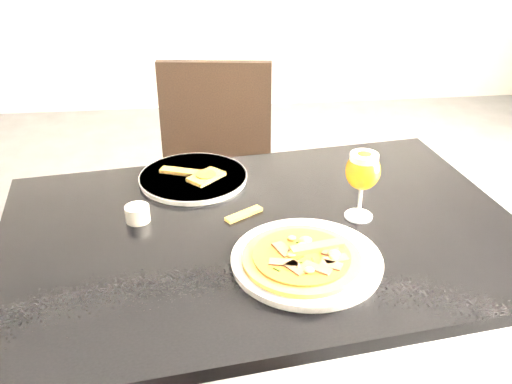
{
  "coord_description": "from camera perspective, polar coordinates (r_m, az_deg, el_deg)",
  "views": [
    {
      "loc": [
        -0.03,
        -1.01,
        1.46
      ],
      "look_at": [
        0.09,
        0.13,
        0.83
      ],
      "focal_mm": 40.0,
      "sensor_mm": 36.0,
      "label": 1
    }
  ],
  "objects": [
    {
      "name": "chair_far",
      "position": [
        2.05,
        -4.15,
        0.87
      ],
      "size": [
        0.47,
        0.47,
        0.91
      ],
      "rotation": [
        0.0,
        0.0,
        -0.13
      ],
      "color": "black",
      "rests_on": "ground"
    },
    {
      "name": "crust_scraps",
      "position": [
        1.53,
        -5.86,
        1.73
      ],
      "size": [
        0.18,
        0.12,
        0.01
      ],
      "rotation": [
        0.0,
        0.0,
        0.07
      ],
      "color": "olive",
      "rests_on": "plate_second"
    },
    {
      "name": "beer_glass",
      "position": [
        1.33,
        10.64,
        2.06
      ],
      "size": [
        0.08,
        0.08,
        0.17
      ],
      "color": "silver",
      "rests_on": "dining_table"
    },
    {
      "name": "pizza",
      "position": [
        1.19,
        4.63,
        -6.55
      ],
      "size": [
        0.25,
        0.25,
        0.03
      ],
      "rotation": [
        0.0,
        0.0,
        -0.13
      ],
      "color": "olive",
      "rests_on": "plate_main"
    },
    {
      "name": "plate_second",
      "position": [
        1.54,
        -6.29,
        1.43
      ],
      "size": [
        0.35,
        0.35,
        0.02
      ],
      "primitive_type": "cylinder",
      "rotation": [
        0.0,
        0.0,
        0.27
      ],
      "color": "white",
      "rests_on": "dining_table"
    },
    {
      "name": "loose_crust",
      "position": [
        1.37,
        -1.22,
        -2.23
      ],
      "size": [
        0.1,
        0.07,
        0.01
      ],
      "primitive_type": "cube",
      "rotation": [
        0.0,
        0.0,
        0.57
      ],
      "color": "olive",
      "rests_on": "dining_table"
    },
    {
      "name": "sauce_cup",
      "position": [
        1.37,
        -11.77,
        -2.07
      ],
      "size": [
        0.06,
        0.06,
        0.04
      ],
      "color": "silver",
      "rests_on": "dining_table"
    },
    {
      "name": "dining_table",
      "position": [
        1.37,
        0.75,
        -6.83
      ],
      "size": [
        1.29,
        0.95,
        0.75
      ],
      "rotation": [
        0.0,
        0.0,
        0.13
      ],
      "color": "black",
      "rests_on": "ground"
    },
    {
      "name": "plate_main",
      "position": [
        1.21,
        5.07,
        -6.87
      ],
      "size": [
        0.38,
        0.38,
        0.02
      ],
      "primitive_type": "cylinder",
      "rotation": [
        0.0,
        0.0,
        0.22
      ],
      "color": "white",
      "rests_on": "dining_table"
    }
  ]
}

